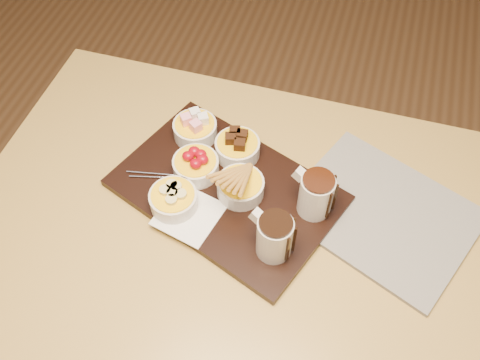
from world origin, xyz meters
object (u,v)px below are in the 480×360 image
(dining_table, at_px, (249,248))
(serving_board, at_px, (227,191))
(pitcher_milk_chocolate, at_px, (316,195))
(newspaper, at_px, (382,214))
(bowl_strawberries, at_px, (196,166))
(pitcher_dark_chocolate, at_px, (274,237))

(dining_table, distance_m, serving_board, 0.14)
(pitcher_milk_chocolate, height_order, newspaper, pitcher_milk_chocolate)
(serving_board, xyz_separation_m, bowl_strawberries, (-0.08, 0.02, 0.03))
(bowl_strawberries, distance_m, pitcher_milk_chocolate, 0.27)
(serving_board, bearing_deg, pitcher_milk_chocolate, 21.80)
(pitcher_dark_chocolate, xyz_separation_m, pitcher_milk_chocolate, (0.06, 0.12, 0.00))
(dining_table, xyz_separation_m, serving_board, (-0.07, 0.06, 0.11))
(dining_table, xyz_separation_m, pitcher_milk_chocolate, (0.12, 0.07, 0.16))
(dining_table, bearing_deg, newspaper, 21.29)
(serving_board, bearing_deg, bowl_strawberries, -176.42)
(dining_table, height_order, pitcher_dark_chocolate, pitcher_dark_chocolate)
(dining_table, bearing_deg, serving_board, 137.96)
(bowl_strawberries, height_order, newspaper, bowl_strawberries)
(serving_board, relative_size, newspaper, 1.28)
(dining_table, bearing_deg, bowl_strawberries, 149.26)
(pitcher_dark_chocolate, distance_m, pitcher_milk_chocolate, 0.13)
(pitcher_dark_chocolate, bearing_deg, pitcher_milk_chocolate, 85.60)
(serving_board, height_order, pitcher_dark_chocolate, pitcher_dark_chocolate)
(bowl_strawberries, bearing_deg, pitcher_milk_chocolate, -4.66)
(dining_table, distance_m, newspaper, 0.30)
(bowl_strawberries, bearing_deg, newspaper, 2.00)
(serving_board, height_order, bowl_strawberries, bowl_strawberries)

